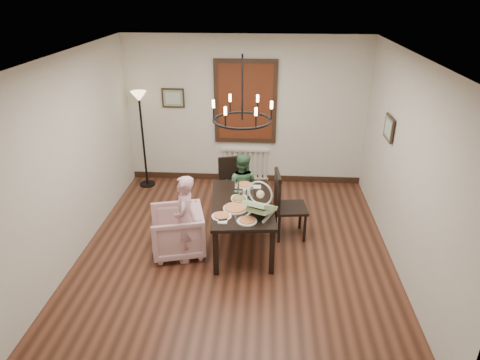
# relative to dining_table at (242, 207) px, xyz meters

# --- Properties ---
(room_shell) EXTENTS (4.51, 5.00, 2.81)m
(room_shell) POSITION_rel_dining_table_xyz_m (-0.08, 0.20, 0.76)
(room_shell) COLOR brown
(room_shell) RESTS_ON ground
(dining_table) EXTENTS (1.02, 1.62, 0.72)m
(dining_table) POSITION_rel_dining_table_xyz_m (0.00, 0.00, 0.00)
(dining_table) COLOR black
(dining_table) RESTS_ON room_shell
(chair_far) EXTENTS (0.51, 0.51, 0.94)m
(chair_far) POSITION_rel_dining_table_xyz_m (-0.23, 1.03, -0.17)
(chair_far) COLOR black
(chair_far) RESTS_ON room_shell
(chair_right) EXTENTS (0.53, 0.53, 1.08)m
(chair_right) POSITION_rel_dining_table_xyz_m (0.72, 0.32, -0.10)
(chair_right) COLOR black
(chair_right) RESTS_ON room_shell
(armchair) EXTENTS (0.91, 0.90, 0.68)m
(armchair) POSITION_rel_dining_table_xyz_m (-0.92, -0.24, -0.30)
(armchair) COLOR #C8999C
(armchair) RESTS_ON room_shell
(elderly_woman) EXTENTS (0.27, 0.40, 1.07)m
(elderly_woman) POSITION_rel_dining_table_xyz_m (-0.77, -0.41, -0.11)
(elderly_woman) COLOR #C88D97
(elderly_woman) RESTS_ON room_shell
(seated_man) EXTENTS (0.53, 0.45, 0.95)m
(seated_man) POSITION_rel_dining_table_xyz_m (-0.06, 0.84, -0.16)
(seated_man) COLOR #3E6944
(seated_man) RESTS_ON room_shell
(baby_bouncer) EXTENTS (0.55, 0.62, 0.34)m
(baby_bouncer) POSITION_rel_dining_table_xyz_m (0.26, -0.36, 0.25)
(baby_bouncer) COLOR #AED291
(baby_bouncer) RESTS_ON dining_table
(salad_bowl) EXTENTS (0.28, 0.28, 0.07)m
(salad_bowl) POSITION_rel_dining_table_xyz_m (-0.05, 0.02, 0.12)
(salad_bowl) COLOR white
(salad_bowl) RESTS_ON dining_table
(pizza_platter) EXTENTS (0.35, 0.35, 0.04)m
(pizza_platter) POSITION_rel_dining_table_xyz_m (-0.08, -0.22, 0.10)
(pizza_platter) COLOR tan
(pizza_platter) RESTS_ON dining_table
(drinking_glass) EXTENTS (0.07, 0.07, 0.13)m
(drinking_glass) POSITION_rel_dining_table_xyz_m (-0.02, 0.08, 0.15)
(drinking_glass) COLOR silver
(drinking_glass) RESTS_ON dining_table
(window_blinds) EXTENTS (1.00, 0.03, 1.40)m
(window_blinds) POSITION_rel_dining_table_xyz_m (-0.08, 2.29, 0.96)
(window_blinds) COLOR #5A2112
(window_blinds) RESTS_ON room_shell
(radiator) EXTENTS (0.92, 0.12, 0.62)m
(radiator) POSITION_rel_dining_table_xyz_m (-0.08, 2.31, -0.29)
(radiator) COLOR silver
(radiator) RESTS_ON room_shell
(picture_back) EXTENTS (0.42, 0.03, 0.36)m
(picture_back) POSITION_rel_dining_table_xyz_m (-1.43, 2.30, 1.01)
(picture_back) COLOR black
(picture_back) RESTS_ON room_shell
(picture_right) EXTENTS (0.03, 0.42, 0.36)m
(picture_right) POSITION_rel_dining_table_xyz_m (2.13, 0.73, 1.01)
(picture_right) COLOR black
(picture_right) RESTS_ON room_shell
(floor_lamp) EXTENTS (0.30, 0.30, 1.80)m
(floor_lamp) POSITION_rel_dining_table_xyz_m (-1.98, 1.98, 0.26)
(floor_lamp) COLOR black
(floor_lamp) RESTS_ON room_shell
(chandelier) EXTENTS (0.80, 0.80, 0.04)m
(chandelier) POSITION_rel_dining_table_xyz_m (-0.00, 0.00, 1.31)
(chandelier) COLOR black
(chandelier) RESTS_ON room_shell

